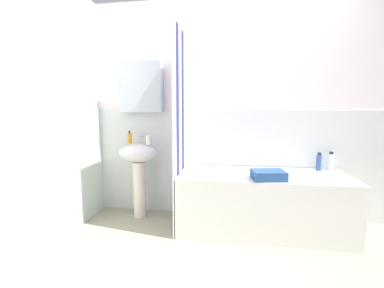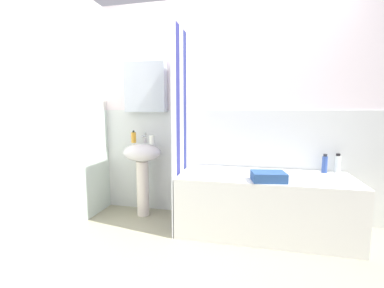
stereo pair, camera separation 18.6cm
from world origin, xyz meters
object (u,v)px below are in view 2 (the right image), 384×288
at_px(sink, 142,163).
at_px(bathtub, 264,204).
at_px(shampoo_bottle, 338,164).
at_px(towel_folded, 268,176).
at_px(conditioner_bottle, 325,164).
at_px(soap_dispenser, 134,137).
at_px(toothbrush_cup, 152,140).

xyz_separation_m(sink, bathtub, (1.33, -0.14, -0.32)).
distance_m(shampoo_bottle, towel_folded, 0.85).
xyz_separation_m(bathtub, towel_folded, (0.02, -0.21, 0.33)).
relative_size(bathtub, towel_folded, 5.67).
xyz_separation_m(conditioner_bottle, towel_folded, (-0.56, -0.45, -0.05)).
relative_size(soap_dispenser, conditioner_bottle, 0.76).
xyz_separation_m(bathtub, shampoo_bottle, (0.72, 0.28, 0.38)).
relative_size(bathtub, shampoo_bottle, 8.45).
bearing_deg(conditioner_bottle, towel_folded, -141.29).
distance_m(soap_dispenser, toothbrush_cup, 0.26).
bearing_deg(sink, toothbrush_cup, -2.65).
height_order(toothbrush_cup, shampoo_bottle, toothbrush_cup).
xyz_separation_m(sink, shampoo_bottle, (2.05, 0.14, 0.06)).
relative_size(sink, conditioner_bottle, 4.37).
bearing_deg(conditioner_bottle, toothbrush_cup, -176.64).
xyz_separation_m(sink, soap_dispenser, (-0.12, 0.06, 0.28)).
xyz_separation_m(shampoo_bottle, conditioner_bottle, (-0.13, -0.04, -0.00)).
height_order(sink, toothbrush_cup, toothbrush_cup).
distance_m(sink, soap_dispenser, 0.31).
relative_size(sink, bathtub, 0.51).
bearing_deg(bathtub, conditioner_bottle, 22.49).
distance_m(sink, toothbrush_cup, 0.30).
relative_size(shampoo_bottle, towel_folded, 0.67).
bearing_deg(shampoo_bottle, sink, -176.09).
bearing_deg(toothbrush_cup, soap_dispenser, 166.08).
bearing_deg(sink, conditioner_bottle, 2.97).
distance_m(toothbrush_cup, towel_folded, 1.30).
bearing_deg(sink, shampoo_bottle, 3.91).
height_order(bathtub, conditioner_bottle, conditioner_bottle).
distance_m(sink, bathtub, 1.38).
bearing_deg(soap_dispenser, conditioner_bottle, 1.24).
height_order(sink, bathtub, sink).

